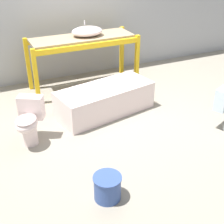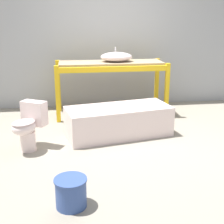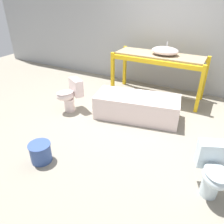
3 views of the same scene
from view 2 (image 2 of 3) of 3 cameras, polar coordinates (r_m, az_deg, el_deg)
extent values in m
plane|color=gray|center=(4.72, 1.89, -4.64)|extent=(12.00, 12.00, 0.00)
cube|color=#9EA0A3|center=(6.24, -1.00, 15.76)|extent=(10.80, 0.08, 3.20)
cube|color=yellow|center=(5.34, -9.93, 3.19)|extent=(0.07, 0.07, 0.97)
cube|color=yellow|center=(5.60, 9.98, 3.84)|extent=(0.07, 0.07, 0.97)
cube|color=yellow|center=(5.97, -9.77, 4.68)|extent=(0.07, 0.07, 0.97)
cube|color=yellow|center=(6.21, 8.16, 5.22)|extent=(0.07, 0.07, 0.97)
cube|color=yellow|center=(5.31, 0.27, 7.83)|extent=(1.91, 0.06, 0.09)
cube|color=yellow|center=(5.95, -0.64, 8.84)|extent=(1.91, 0.06, 0.09)
cube|color=#998466|center=(5.62, -0.21, 9.00)|extent=(1.84, 0.58, 0.04)
ellipsoid|color=silver|center=(5.62, 0.81, 10.05)|extent=(0.56, 0.43, 0.17)
cylinder|color=silver|center=(5.72, 0.63, 11.43)|extent=(0.02, 0.02, 0.08)
cube|color=silver|center=(4.73, 1.19, -1.68)|extent=(1.65, 0.93, 0.45)
cube|color=beige|center=(4.69, 1.20, -0.14)|extent=(1.56, 0.84, 0.18)
cylinder|color=silver|center=(4.37, -15.08, -5.14)|extent=(0.20, 0.20, 0.27)
ellipsoid|color=silver|center=(4.25, -15.80, -2.68)|extent=(0.42, 0.45, 0.20)
ellipsoid|color=#BBA7A3|center=(4.23, -15.88, -1.81)|extent=(0.40, 0.43, 0.03)
cube|color=silver|center=(4.39, -14.04, -0.18)|extent=(0.37, 0.31, 0.33)
cylinder|color=#334C8C|center=(3.08, -7.51, -14.41)|extent=(0.30, 0.30, 0.29)
cylinder|color=#334C8C|center=(3.01, -7.61, -12.17)|extent=(0.32, 0.32, 0.02)
camera|label=1|loc=(1.33, -95.05, 36.35)|focal=50.00mm
camera|label=3|loc=(2.28, 60.54, 20.34)|focal=35.00mm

